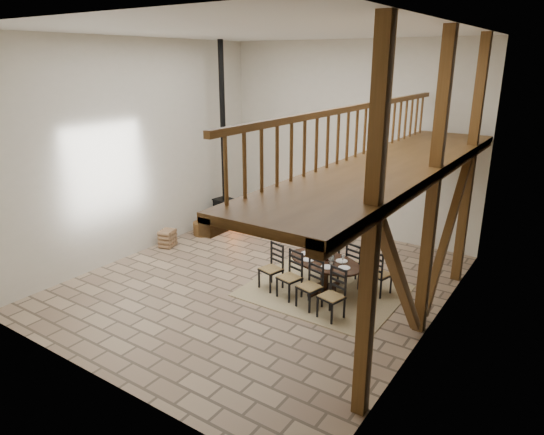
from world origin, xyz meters
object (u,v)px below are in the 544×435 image
Objects in this scene: dining_table at (324,275)px; log_stack at (168,238)px; wood_stove at (225,187)px; log_basket at (203,228)px.

log_stack is (-4.46, 0.00, -0.13)m from dining_table.
log_basket is (-0.08, -0.87, -0.95)m from wood_stove.
wood_stove reaches higher than log_basket.
dining_table is 4.47m from log_basket.
wood_stove is 1.29m from log_basket.
log_stack is (-0.22, -2.05, -0.92)m from wood_stove.
dining_table is 4.49× the size of log_basket.
wood_stove is 2.25m from log_stack.
wood_stove is at bearing 83.76° from log_stack.
log_basket is at bearing -87.90° from wood_stove.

